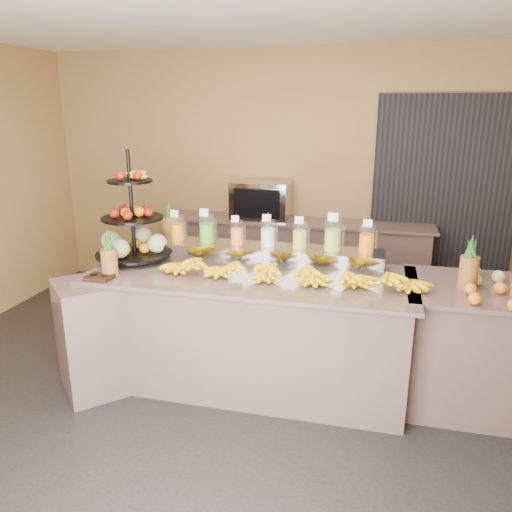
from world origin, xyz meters
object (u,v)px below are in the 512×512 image
at_px(banana_heap, 287,270).
at_px(oven_warmer, 261,200).
at_px(right_fruit_pile, 493,286).
at_px(pitcher_tray, 268,255).
at_px(fruit_stand, 138,233).
at_px(condiment_caddy, 99,277).

distance_m(banana_heap, oven_warmer, 2.15).
bearing_deg(banana_heap, right_fruit_pile, 0.34).
relative_size(pitcher_tray, right_fruit_pile, 4.23).
height_order(fruit_stand, condiment_caddy, fruit_stand).
relative_size(banana_heap, condiment_caddy, 10.40).
height_order(condiment_caddy, oven_warmer, oven_warmer).
height_order(banana_heap, condiment_caddy, banana_heap).
relative_size(condiment_caddy, right_fruit_pile, 0.44).
bearing_deg(oven_warmer, pitcher_tray, -75.20).
relative_size(right_fruit_pile, oven_warmer, 0.68).
xyz_separation_m(banana_heap, fruit_stand, (-1.30, 0.22, 0.15)).
relative_size(pitcher_tray, oven_warmer, 2.87).
height_order(banana_heap, right_fruit_pile, right_fruit_pile).
xyz_separation_m(fruit_stand, condiment_caddy, (-0.06, -0.54, -0.22)).
bearing_deg(fruit_stand, condiment_caddy, -115.15).
relative_size(condiment_caddy, oven_warmer, 0.30).
xyz_separation_m(pitcher_tray, oven_warmer, (-0.45, 1.67, 0.14)).
relative_size(banana_heap, right_fruit_pile, 4.55).
height_order(pitcher_tray, fruit_stand, fruit_stand).
bearing_deg(fruit_stand, oven_warmer, 52.17).
bearing_deg(banana_heap, pitcher_tray, 122.28).
distance_m(condiment_caddy, right_fruit_pile, 2.79).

